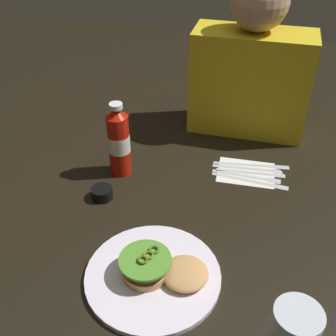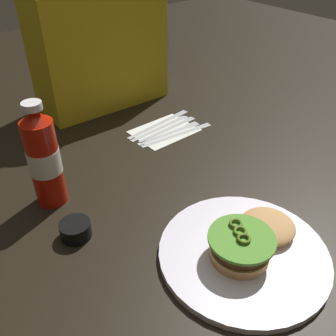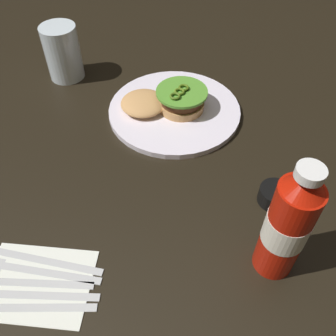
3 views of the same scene
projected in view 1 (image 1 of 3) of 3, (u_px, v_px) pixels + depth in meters
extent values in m
plane|color=black|center=(198.00, 234.00, 0.99)|extent=(3.00, 3.00, 0.00)
cylinder|color=white|center=(153.00, 276.00, 0.88)|extent=(0.29, 0.29, 0.01)
cylinder|color=tan|center=(146.00, 271.00, 0.87)|extent=(0.10, 0.10, 0.02)
cylinder|color=#512D19|center=(145.00, 265.00, 0.86)|extent=(0.09, 0.09, 0.02)
cylinder|color=red|center=(145.00, 262.00, 0.86)|extent=(0.09, 0.09, 0.01)
cylinder|color=#54962F|center=(145.00, 260.00, 0.85)|extent=(0.11, 0.11, 0.01)
torus|color=#48671A|center=(154.00, 250.00, 0.87)|extent=(0.02, 0.02, 0.01)
torus|color=#56791D|center=(148.00, 255.00, 0.85)|extent=(0.02, 0.02, 0.01)
torus|color=#486515|center=(143.00, 260.00, 0.84)|extent=(0.02, 0.02, 0.01)
ellipsoid|color=tan|center=(183.00, 273.00, 0.86)|extent=(0.10, 0.10, 0.03)
cylinder|color=#BB1809|center=(119.00, 145.00, 1.14)|extent=(0.06, 0.06, 0.18)
cone|color=#BB1809|center=(116.00, 112.00, 1.08)|extent=(0.06, 0.06, 0.03)
cylinder|color=white|center=(116.00, 106.00, 1.07)|extent=(0.04, 0.04, 0.01)
cylinder|color=white|center=(119.00, 143.00, 1.14)|extent=(0.06, 0.06, 0.05)
cylinder|color=silver|center=(292.00, 336.00, 0.71)|extent=(0.08, 0.08, 0.13)
cylinder|color=black|center=(102.00, 193.00, 1.09)|extent=(0.06, 0.06, 0.03)
cube|color=white|center=(246.00, 172.00, 1.19)|extent=(0.17, 0.13, 0.00)
cube|color=silver|center=(245.00, 179.00, 1.16)|extent=(0.19, 0.03, 0.00)
cube|color=silver|center=(274.00, 185.00, 1.14)|extent=(0.08, 0.02, 0.00)
cube|color=silver|center=(246.00, 175.00, 1.17)|extent=(0.19, 0.02, 0.00)
cube|color=silver|center=(274.00, 180.00, 1.15)|extent=(0.04, 0.02, 0.00)
cube|color=silver|center=(246.00, 171.00, 1.19)|extent=(0.17, 0.03, 0.00)
cube|color=silver|center=(271.00, 174.00, 1.18)|extent=(0.08, 0.03, 0.00)
cube|color=silver|center=(246.00, 168.00, 1.20)|extent=(0.20, 0.03, 0.00)
ellipsoid|color=silver|center=(276.00, 170.00, 1.19)|extent=(0.04, 0.03, 0.00)
cube|color=silver|center=(247.00, 164.00, 1.22)|extent=(0.20, 0.04, 0.00)
cube|color=silver|center=(276.00, 166.00, 1.21)|extent=(0.08, 0.03, 0.00)
cube|color=gold|center=(250.00, 83.00, 1.30)|extent=(0.37, 0.16, 0.33)
sphere|color=tan|center=(260.00, 1.00, 1.15)|extent=(0.17, 0.17, 0.17)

